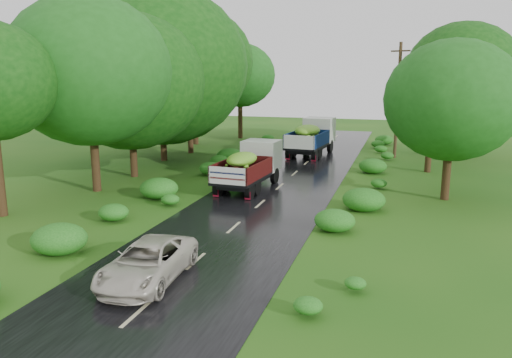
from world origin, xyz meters
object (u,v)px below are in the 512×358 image
at_px(car, 148,262).
at_px(utility_pole, 398,99).
at_px(truck_far, 312,135).
at_px(truck_near, 251,164).

bearing_deg(car, utility_pole, 72.17).
distance_m(truck_far, car, 25.55).
bearing_deg(truck_near, car, -82.76).
xyz_separation_m(truck_near, car, (0.74, -13.19, -0.78)).
distance_m(truck_near, car, 13.23).
height_order(truck_near, car, truck_near).
bearing_deg(truck_near, utility_pole, 63.94).
bearing_deg(truck_far, truck_near, -90.04).
bearing_deg(utility_pole, car, -79.85).
bearing_deg(car, truck_near, 89.92).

